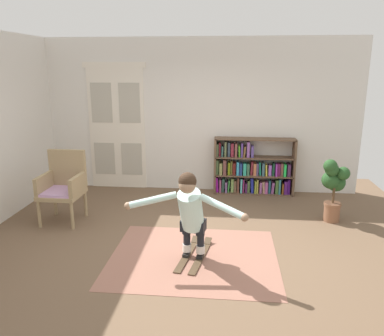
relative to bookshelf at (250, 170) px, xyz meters
name	(u,v)px	position (x,y,z in m)	size (l,w,h in m)	color
ground_plane	(185,247)	(-0.98, -2.39, -0.45)	(7.20, 7.20, 0.00)	brown
back_wall	(200,116)	(-0.98, 0.21, 1.00)	(6.00, 0.10, 2.90)	silver
double_door	(117,127)	(-2.61, 0.15, 0.78)	(1.22, 0.05, 2.45)	silver
rug	(194,257)	(-0.83, -2.67, -0.45)	(2.12, 1.77, 0.01)	#986553
bookshelf	(250,170)	(0.00, 0.00, 0.00)	(1.51, 0.30, 1.07)	brown
wicker_chair	(63,185)	(-2.98, -1.62, 0.13)	(0.61, 0.61, 1.10)	tan
potted_plant	(334,185)	(1.21, -1.24, 0.14)	(0.41, 0.40, 1.01)	brown
skis_pair	(194,254)	(-0.83, -2.64, -0.43)	(0.42, 0.96, 0.07)	#4B3825
person_skier	(190,209)	(-0.86, -2.82, 0.26)	(1.45, 0.72, 1.13)	white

